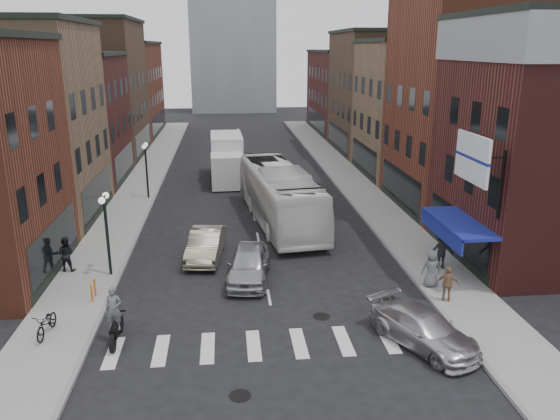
{
  "coord_description": "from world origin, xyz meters",
  "views": [
    {
      "loc": [
        -1.73,
        -20.97,
        10.65
      ],
      "look_at": [
        0.98,
        5.83,
        2.57
      ],
      "focal_mm": 35.0,
      "sensor_mm": 36.0,
      "label": 1
    }
  ],
  "objects_px": {
    "billboard_sign": "(474,160)",
    "motorcycle_rider": "(115,317)",
    "bike_rack": "(93,290)",
    "ped_left_solo": "(66,254)",
    "ped_right_a": "(441,249)",
    "sedan_left_far": "(206,245)",
    "box_truck": "(227,159)",
    "curb_car": "(423,329)",
    "transit_bus": "(279,195)",
    "streetlamp_far": "(146,160)",
    "ped_right_c": "(431,268)",
    "parked_bicycle": "(47,323)",
    "streetlamp_near": "(106,219)",
    "sedan_left_near": "(249,264)",
    "ped_right_b": "(448,284)"
  },
  "relations": [
    {
      "from": "bike_rack",
      "to": "ped_left_solo",
      "type": "bearing_deg",
      "value": 120.71
    },
    {
      "from": "ped_right_a",
      "to": "motorcycle_rider",
      "type": "bearing_deg",
      "value": 25.23
    },
    {
      "from": "curb_car",
      "to": "ped_left_solo",
      "type": "xyz_separation_m",
      "value": [
        -14.95,
        8.26,
        0.35
      ]
    },
    {
      "from": "transit_bus",
      "to": "streetlamp_near",
      "type": "bearing_deg",
      "value": -146.12
    },
    {
      "from": "bike_rack",
      "to": "ped_right_b",
      "type": "bearing_deg",
      "value": -6.35
    },
    {
      "from": "streetlamp_near",
      "to": "motorcycle_rider",
      "type": "relative_size",
      "value": 1.84
    },
    {
      "from": "curb_car",
      "to": "ped_right_a",
      "type": "bearing_deg",
      "value": 36.68
    },
    {
      "from": "sedan_left_near",
      "to": "streetlamp_near",
      "type": "bearing_deg",
      "value": 178.99
    },
    {
      "from": "streetlamp_near",
      "to": "streetlamp_far",
      "type": "relative_size",
      "value": 1.0
    },
    {
      "from": "box_truck",
      "to": "sedan_left_near",
      "type": "bearing_deg",
      "value": -89.03
    },
    {
      "from": "streetlamp_near",
      "to": "ped_right_a",
      "type": "relative_size",
      "value": 2.15
    },
    {
      "from": "ped_right_a",
      "to": "sedan_left_near",
      "type": "bearing_deg",
      "value": 6.21
    },
    {
      "from": "billboard_sign",
      "to": "transit_bus",
      "type": "height_order",
      "value": "billboard_sign"
    },
    {
      "from": "sedan_left_near",
      "to": "curb_car",
      "type": "height_order",
      "value": "sedan_left_near"
    },
    {
      "from": "streetlamp_far",
      "to": "box_truck",
      "type": "relative_size",
      "value": 0.49
    },
    {
      "from": "bike_rack",
      "to": "parked_bicycle",
      "type": "bearing_deg",
      "value": -109.9
    },
    {
      "from": "bike_rack",
      "to": "box_truck",
      "type": "distance_m",
      "value": 23.03
    },
    {
      "from": "billboard_sign",
      "to": "box_truck",
      "type": "height_order",
      "value": "billboard_sign"
    },
    {
      "from": "transit_bus",
      "to": "sedan_left_far",
      "type": "bearing_deg",
      "value": -134.7
    },
    {
      "from": "ped_left_solo",
      "to": "ped_right_a",
      "type": "distance_m",
      "value": 18.35
    },
    {
      "from": "billboard_sign",
      "to": "sedan_left_far",
      "type": "height_order",
      "value": "billboard_sign"
    },
    {
      "from": "curb_car",
      "to": "ped_right_a",
      "type": "distance_m",
      "value": 7.57
    },
    {
      "from": "billboard_sign",
      "to": "curb_car",
      "type": "height_order",
      "value": "billboard_sign"
    },
    {
      "from": "streetlamp_far",
      "to": "ped_left_solo",
      "type": "bearing_deg",
      "value": -99.37
    },
    {
      "from": "billboard_sign",
      "to": "sedan_left_near",
      "type": "xyz_separation_m",
      "value": [
        -9.39,
        2.5,
        -5.34
      ]
    },
    {
      "from": "streetlamp_far",
      "to": "ped_right_a",
      "type": "height_order",
      "value": "streetlamp_far"
    },
    {
      "from": "curb_car",
      "to": "ped_right_a",
      "type": "height_order",
      "value": "ped_right_a"
    },
    {
      "from": "ped_right_a",
      "to": "ped_left_solo",
      "type": "bearing_deg",
      "value": 0.44
    },
    {
      "from": "streetlamp_far",
      "to": "bike_rack",
      "type": "bearing_deg",
      "value": -90.69
    },
    {
      "from": "sedan_left_far",
      "to": "ped_right_c",
      "type": "xyz_separation_m",
      "value": [
        10.3,
        -4.87,
        0.26
      ]
    },
    {
      "from": "box_truck",
      "to": "transit_bus",
      "type": "distance_m",
      "value": 12.16
    },
    {
      "from": "streetlamp_far",
      "to": "ped_right_a",
      "type": "relative_size",
      "value": 2.15
    },
    {
      "from": "billboard_sign",
      "to": "motorcycle_rider",
      "type": "relative_size",
      "value": 1.66
    },
    {
      "from": "bike_rack",
      "to": "ped_left_solo",
      "type": "xyz_separation_m",
      "value": [
        -2.0,
        3.37,
        0.46
      ]
    },
    {
      "from": "motorcycle_rider",
      "to": "sedan_left_far",
      "type": "relative_size",
      "value": 0.49
    },
    {
      "from": "parked_bicycle",
      "to": "billboard_sign",
      "type": "bearing_deg",
      "value": 11.81
    },
    {
      "from": "sedan_left_far",
      "to": "box_truck",
      "type": "bearing_deg",
      "value": 92.61
    },
    {
      "from": "bike_rack",
      "to": "sedan_left_far",
      "type": "height_order",
      "value": "sedan_left_far"
    },
    {
      "from": "sedan_left_far",
      "to": "curb_car",
      "type": "bearing_deg",
      "value": -42.59
    },
    {
      "from": "billboard_sign",
      "to": "ped_right_a",
      "type": "distance_m",
      "value": 5.7
    },
    {
      "from": "billboard_sign",
      "to": "streetlamp_near",
      "type": "bearing_deg",
      "value": 167.65
    },
    {
      "from": "sedan_left_far",
      "to": "ped_right_b",
      "type": "relative_size",
      "value": 2.95
    },
    {
      "from": "ped_right_c",
      "to": "box_truck",
      "type": "bearing_deg",
      "value": -62.01
    },
    {
      "from": "sedan_left_near",
      "to": "ped_right_c",
      "type": "relative_size",
      "value": 2.7
    },
    {
      "from": "motorcycle_rider",
      "to": "ped_right_a",
      "type": "relative_size",
      "value": 1.17
    },
    {
      "from": "ped_right_a",
      "to": "bike_rack",
      "type": "bearing_deg",
      "value": 11.68
    },
    {
      "from": "motorcycle_rider",
      "to": "transit_bus",
      "type": "bearing_deg",
      "value": 62.09
    },
    {
      "from": "streetlamp_far",
      "to": "ped_right_c",
      "type": "bearing_deg",
      "value": -48.75
    },
    {
      "from": "streetlamp_far",
      "to": "ped_left_solo",
      "type": "height_order",
      "value": "streetlamp_far"
    },
    {
      "from": "billboard_sign",
      "to": "ped_right_a",
      "type": "height_order",
      "value": "billboard_sign"
    }
  ]
}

